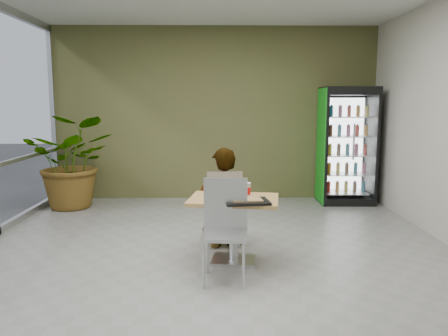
{
  "coord_description": "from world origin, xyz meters",
  "views": [
    {
      "loc": [
        0.04,
        -4.7,
        1.8
      ],
      "look_at": [
        0.13,
        0.68,
        1.0
      ],
      "focal_mm": 35.0,
      "sensor_mm": 36.0,
      "label": 1
    }
  ],
  "objects": [
    {
      "name": "room_envelope",
      "position": [
        0.0,
        0.0,
        1.6
      ],
      "size": [
        6.0,
        7.0,
        3.2
      ],
      "primitive_type": null,
      "color": "beige",
      "rests_on": "ground"
    },
    {
      "name": "ground",
      "position": [
        0.0,
        0.0,
        0.0
      ],
      "size": [
        7.0,
        7.0,
        0.0
      ],
      "primitive_type": "plane",
      "color": "gray",
      "rests_on": "ground"
    },
    {
      "name": "dining_table",
      "position": [
        0.23,
        0.08,
        0.54
      ],
      "size": [
        1.08,
        0.83,
        0.75
      ],
      "rotation": [
        0.0,
        0.0,
        -0.14
      ],
      "color": "tan",
      "rests_on": "ground"
    },
    {
      "name": "chair_near",
      "position": [
        0.12,
        -0.36,
        0.61
      ],
      "size": [
        0.49,
        0.49,
        1.03
      ],
      "rotation": [
        0.0,
        0.0,
        -0.07
      ],
      "color": "#B2B4B7",
      "rests_on": "ground"
    },
    {
      "name": "beverage_fridge",
      "position": [
        2.39,
        3.1,
        1.04
      ],
      "size": [
        0.97,
        0.75,
        2.08
      ],
      "rotation": [
        0.0,
        0.0,
        -0.03
      ],
      "color": "black",
      "rests_on": "ground"
    },
    {
      "name": "napkin_stack",
      "position": [
        0.0,
        -0.04,
        0.76
      ],
      "size": [
        0.17,
        0.17,
        0.02
      ],
      "primitive_type": "cube",
      "rotation": [
        0.0,
        0.0,
        0.17
      ],
      "color": "silver",
      "rests_on": "dining_table"
    },
    {
      "name": "cafeteria_tray",
      "position": [
        0.36,
        -0.17,
        0.76
      ],
      "size": [
        0.5,
        0.39,
        0.03
      ],
      "primitive_type": "cube",
      "rotation": [
        0.0,
        0.0,
        0.12
      ],
      "color": "black",
      "rests_on": "dining_table"
    },
    {
      "name": "potted_plant",
      "position": [
        -2.43,
        2.79,
        0.8
      ],
      "size": [
        1.51,
        1.33,
        1.61
      ],
      "primitive_type": "imported",
      "rotation": [
        0.0,
        0.0,
        0.06
      ],
      "color": "#2B6227",
      "rests_on": "ground"
    },
    {
      "name": "seated_woman",
      "position": [
        0.12,
        0.67,
        0.48
      ],
      "size": [
        0.61,
        0.42,
        1.56
      ],
      "primitive_type": "imported",
      "rotation": [
        0.0,
        0.0,
        3.23
      ],
      "color": "black",
      "rests_on": "ground"
    },
    {
      "name": "chair_far",
      "position": [
        0.13,
        0.61,
        0.57
      ],
      "size": [
        0.47,
        0.47,
        0.98
      ],
      "rotation": [
        0.0,
        0.0,
        3.23
      ],
      "color": "#B2B4B7",
      "rests_on": "ground"
    },
    {
      "name": "soda_cup",
      "position": [
        0.38,
        0.13,
        0.83
      ],
      "size": [
        0.09,
        0.09,
        0.16
      ],
      "color": "silver",
      "rests_on": "dining_table"
    },
    {
      "name": "pizza_plate",
      "position": [
        0.18,
        0.15,
        0.77
      ],
      "size": [
        0.36,
        0.31,
        0.03
      ],
      "color": "silver",
      "rests_on": "dining_table"
    }
  ]
}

